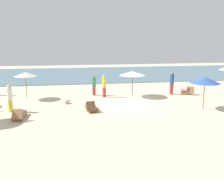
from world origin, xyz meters
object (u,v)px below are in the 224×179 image
object	(u,v)px
person_0	(94,85)
lounger_4	(185,91)
dog	(67,101)
umbrella_5	(132,73)
umbrella_3	(25,74)
umbrella_4	(205,80)
person_1	(10,98)
lounger_3	(19,115)
person_4	(104,86)
lounger_0	(91,108)
person_5	(172,83)

from	to	relation	value
person_0	lounger_4	bearing A→B (deg)	-4.22
dog	umbrella_5	bearing A→B (deg)	16.55
umbrella_3	umbrella_4	distance (m)	13.25
lounger_4	person_1	xyz separation A→B (m)	(-13.74, -3.61, 0.74)
lounger_3	person_0	bearing A→B (deg)	48.70
umbrella_5	person_4	xyz separation A→B (m)	(-2.31, 0.15, -0.99)
lounger_0	umbrella_4	bearing A→B (deg)	-6.72
lounger_4	person_0	xyz separation A→B (m)	(-7.91, 0.58, 0.67)
umbrella_4	lounger_0	xyz separation A→B (m)	(-7.51, 0.89, -1.81)
umbrella_4	lounger_4	size ratio (longest dim) A/B	1.23
person_1	dog	distance (m)	4.00
umbrella_3	person_1	distance (m)	3.82
person_0	person_4	xyz separation A→B (m)	(0.77, -0.83, 0.09)
umbrella_4	person_5	world-z (taller)	umbrella_4
umbrella_5	lounger_3	world-z (taller)	umbrella_5
lounger_0	person_0	xyz separation A→B (m)	(0.62, 4.67, 0.67)
lounger_4	dog	xyz separation A→B (m)	(-10.16, -1.98, -0.01)
lounger_0	person_1	size ratio (longest dim) A/B	0.93
person_0	umbrella_3	bearing A→B (deg)	-174.15
umbrella_3	umbrella_5	size ratio (longest dim) A/B	0.99
dog	lounger_0	bearing A→B (deg)	-52.25
lounger_0	person_4	size ratio (longest dim) A/B	0.92
umbrella_4	person_0	bearing A→B (deg)	141.13
umbrella_3	dog	xyz separation A→B (m)	(3.13, -2.01, -1.80)
umbrella_4	person_4	world-z (taller)	umbrella_4
lounger_4	umbrella_5	bearing A→B (deg)	-175.28
lounger_3	umbrella_3	bearing A→B (deg)	94.06
umbrella_4	lounger_3	distance (m)	12.04
umbrella_5	person_4	bearing A→B (deg)	176.18
person_0	person_1	xyz separation A→B (m)	(-5.83, -4.19, 0.08)
umbrella_5	person_0	size ratio (longest dim) A/B	1.29
umbrella_3	person_0	size ratio (longest dim) A/B	1.28
lounger_4	person_5	size ratio (longest dim) A/B	0.92
person_0	person_5	world-z (taller)	person_5
lounger_3	dog	distance (m)	4.18
person_5	person_0	bearing A→B (deg)	173.97
lounger_4	dog	distance (m)	10.35
person_5	dog	xyz separation A→B (m)	(-8.85, -1.87, -0.82)
person_5	lounger_3	bearing A→B (deg)	-156.68
umbrella_4	person_4	bearing A→B (deg)	142.35
umbrella_3	person_4	size ratio (longest dim) A/B	1.16
umbrella_4	person_0	xyz separation A→B (m)	(-6.89, 5.56, -1.14)
umbrella_3	umbrella_5	xyz separation A→B (m)	(8.45, -0.43, -0.04)
person_5	person_4	bearing A→B (deg)	-178.71
umbrella_4	person_1	bearing A→B (deg)	173.88
umbrella_3	umbrella_5	world-z (taller)	umbrella_3
person_1	person_5	xyz separation A→B (m)	(12.43, 3.49, 0.07)
umbrella_5	umbrella_4	bearing A→B (deg)	-50.13
umbrella_5	lounger_4	size ratio (longest dim) A/B	1.20
lounger_4	person_1	distance (m)	14.22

